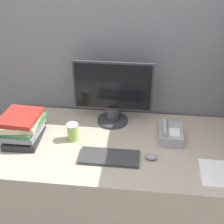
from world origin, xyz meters
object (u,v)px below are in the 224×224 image
object	(u,v)px
monitor	(113,95)
desk_telephone	(170,134)
mouse	(151,157)
keyboard	(110,157)
book_stack	(23,127)
coffee_cup	(73,132)

from	to	relation	value
monitor	desk_telephone	bearing A→B (deg)	-23.23
mouse	desk_telephone	world-z (taller)	desk_telephone
keyboard	book_stack	bearing A→B (deg)	166.55
mouse	coffee_cup	xyz separation A→B (m)	(-0.51, 0.14, 0.04)
keyboard	book_stack	xyz separation A→B (m)	(-0.58, 0.14, 0.08)
mouse	keyboard	bearing A→B (deg)	-174.63
coffee_cup	book_stack	world-z (taller)	book_stack
mouse	desk_telephone	bearing A→B (deg)	62.09
coffee_cup	desk_telephone	bearing A→B (deg)	7.39
coffee_cup	book_stack	size ratio (longest dim) A/B	0.37
monitor	desk_telephone	xyz separation A→B (m)	(0.40, -0.17, -0.17)
desk_telephone	mouse	bearing A→B (deg)	-117.91
monitor	desk_telephone	size ratio (longest dim) A/B	2.61
mouse	book_stack	world-z (taller)	book_stack
monitor	book_stack	xyz separation A→B (m)	(-0.55, -0.28, -0.12)
keyboard	coffee_cup	bearing A→B (deg)	147.33
monitor	desk_telephone	world-z (taller)	monitor
desk_telephone	coffee_cup	bearing A→B (deg)	-172.61
mouse	book_stack	size ratio (longest dim) A/B	0.23
keyboard	book_stack	size ratio (longest dim) A/B	1.13
keyboard	desk_telephone	size ratio (longest dim) A/B	1.73
keyboard	mouse	world-z (taller)	mouse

